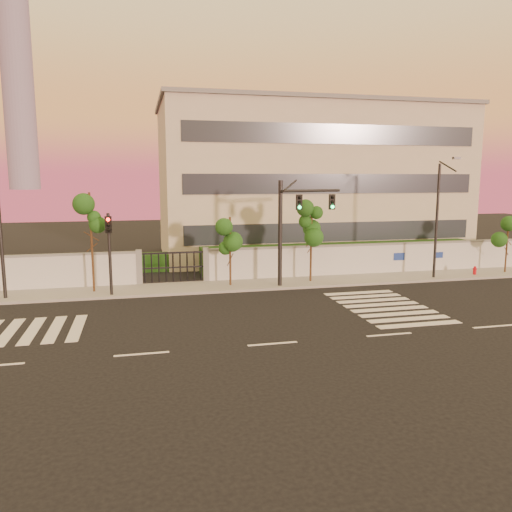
% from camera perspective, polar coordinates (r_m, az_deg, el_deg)
% --- Properties ---
extents(ground, '(120.00, 120.00, 0.00)m').
position_cam_1_polar(ground, '(19.81, 1.90, -10.01)').
color(ground, black).
rests_on(ground, ground).
extents(sidewalk, '(60.00, 3.00, 0.15)m').
position_cam_1_polar(sidewalk, '(29.69, -3.41, -3.43)').
color(sidewalk, gray).
rests_on(sidewalk, ground).
extents(perimeter_wall, '(60.00, 0.36, 2.20)m').
position_cam_1_polar(perimeter_wall, '(30.97, -3.71, -1.04)').
color(perimeter_wall, silver).
rests_on(perimeter_wall, ground).
extents(hedge_row, '(41.00, 4.25, 1.80)m').
position_cam_1_polar(hedge_row, '(33.85, -2.71, -0.61)').
color(hedge_row, '#183811').
rests_on(hedge_row, ground).
extents(institutional_building, '(24.40, 12.40, 12.25)m').
position_cam_1_polar(institutional_building, '(42.42, 5.97, 8.53)').
color(institutional_building, '#B8B49C').
rests_on(institutional_building, ground).
extents(distant_skyscraper, '(16.00, 16.00, 118.00)m').
position_cam_1_polar(distant_skyscraper, '(309.10, -25.65, 18.46)').
color(distant_skyscraper, slate).
rests_on(distant_skyscraper, ground).
extents(road_markings, '(57.00, 7.62, 0.02)m').
position_cam_1_polar(road_markings, '(23.01, -4.40, -7.29)').
color(road_markings, silver).
rests_on(road_markings, ground).
extents(street_tree_c, '(1.51, 1.20, 5.65)m').
position_cam_1_polar(street_tree_c, '(28.79, -18.34, 3.94)').
color(street_tree_c, '#382314').
rests_on(street_tree_c, ground).
extents(street_tree_d, '(1.51, 1.20, 4.18)m').
position_cam_1_polar(street_tree_d, '(29.14, -2.95, 2.32)').
color(street_tree_d, '#382314').
rests_on(street_tree_d, ground).
extents(street_tree_e, '(1.58, 1.26, 4.89)m').
position_cam_1_polar(street_tree_e, '(30.42, 6.38, 3.55)').
color(street_tree_e, '#382314').
rests_on(street_tree_e, ground).
extents(street_tree_f, '(1.36, 1.08, 3.62)m').
position_cam_1_polar(street_tree_f, '(37.21, 26.83, 2.18)').
color(street_tree_f, '#382314').
rests_on(street_tree_f, ground).
extents(traffic_signal_main, '(3.94, 1.11, 6.29)m').
position_cam_1_polar(traffic_signal_main, '(29.14, 4.30, 4.08)').
color(traffic_signal_main, black).
rests_on(traffic_signal_main, ground).
extents(traffic_signal_secondary, '(0.36, 0.34, 4.57)m').
position_cam_1_polar(traffic_signal_secondary, '(27.79, -16.42, 1.28)').
color(traffic_signal_secondary, black).
rests_on(traffic_signal_secondary, ground).
extents(streetlight_east, '(0.46, 1.84, 7.63)m').
position_cam_1_polar(streetlight_east, '(33.18, 20.13, 4.41)').
color(streetlight_east, black).
rests_on(streetlight_east, ground).
extents(fire_hydrant, '(0.28, 0.26, 0.70)m').
position_cam_1_polar(fire_hydrant, '(35.72, 23.71, -1.62)').
color(fire_hydrant, '#AB0B15').
rests_on(fire_hydrant, ground).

